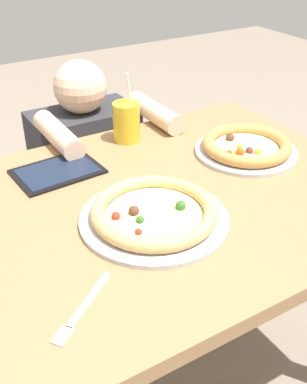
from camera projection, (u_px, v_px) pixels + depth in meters
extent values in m
plane|color=gray|center=(161.00, 376.00, 1.64)|extent=(8.00, 8.00, 0.00)
cube|color=#936D47|center=(164.00, 202.00, 1.26)|extent=(1.20, 0.90, 0.04)
cylinder|color=brown|center=(221.00, 201.00, 1.96)|extent=(0.07, 0.07, 0.71)
cylinder|color=#B7B7BC|center=(154.00, 219.00, 1.15)|extent=(0.37, 0.37, 0.01)
cylinder|color=#EFD68C|center=(154.00, 215.00, 1.14)|extent=(0.24, 0.24, 0.01)
torus|color=tan|center=(154.00, 211.00, 1.14)|extent=(0.31, 0.31, 0.04)
sphere|color=#2D6623|center=(181.00, 206.00, 1.15)|extent=(0.03, 0.03, 0.03)
sphere|color=brown|center=(134.00, 211.00, 1.13)|extent=(0.03, 0.03, 0.03)
sphere|color=maroon|center=(139.00, 232.00, 1.07)|extent=(0.02, 0.02, 0.02)
sphere|color=#2D6623|center=(140.00, 220.00, 1.11)|extent=(0.02, 0.02, 0.02)
sphere|color=maroon|center=(116.00, 216.00, 1.12)|extent=(0.02, 0.02, 0.02)
cylinder|color=#B7B7BC|center=(246.00, 151.00, 1.46)|extent=(0.32, 0.32, 0.01)
cylinder|color=beige|center=(246.00, 148.00, 1.45)|extent=(0.20, 0.20, 0.01)
torus|color=#C68C47|center=(247.00, 144.00, 1.45)|extent=(0.27, 0.27, 0.04)
sphere|color=#BF4C19|center=(229.00, 153.00, 1.40)|extent=(0.02, 0.02, 0.02)
sphere|color=gold|center=(258.00, 152.00, 1.41)|extent=(0.02, 0.02, 0.02)
sphere|color=gold|center=(237.00, 152.00, 1.41)|extent=(0.02, 0.02, 0.02)
sphere|color=brown|center=(230.00, 137.00, 1.49)|extent=(0.03, 0.03, 0.03)
sphere|color=#BF4C19|center=(241.00, 152.00, 1.40)|extent=(0.02, 0.02, 0.02)
sphere|color=gold|center=(240.00, 147.00, 1.44)|extent=(0.02, 0.02, 0.02)
sphere|color=brown|center=(249.00, 150.00, 1.41)|extent=(0.02, 0.02, 0.02)
sphere|color=maroon|center=(251.00, 151.00, 1.41)|extent=(0.02, 0.02, 0.02)
cylinder|color=gold|center=(126.00, 122.00, 1.51)|extent=(0.09, 0.09, 0.13)
cylinder|color=white|center=(129.00, 90.00, 1.46)|extent=(0.03, 0.01, 0.11)
cube|color=silver|center=(90.00, 299.00, 0.92)|extent=(0.14, 0.11, 0.00)
cube|color=silver|center=(63.00, 336.00, 0.84)|extent=(0.05, 0.05, 0.00)
cube|color=black|center=(58.00, 172.00, 1.35)|extent=(0.25, 0.19, 0.01)
cube|color=#192338|center=(57.00, 170.00, 1.35)|extent=(0.22, 0.16, 0.00)
cylinder|color=#333847|center=(92.00, 224.00, 2.04)|extent=(0.32, 0.32, 0.45)
cube|color=#2D2D33|center=(85.00, 147.00, 1.84)|extent=(0.40, 0.22, 0.30)
sphere|color=beige|center=(80.00, 87.00, 1.71)|extent=(0.20, 0.20, 0.20)
cylinder|color=beige|center=(58.00, 135.00, 1.49)|extent=(0.07, 0.28, 0.07)
cylinder|color=beige|center=(155.00, 112.00, 1.65)|extent=(0.07, 0.28, 0.07)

